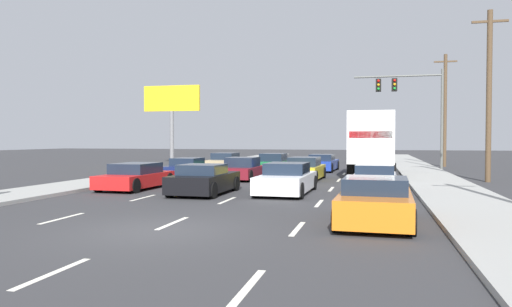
% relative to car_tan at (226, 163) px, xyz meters
% --- Properties ---
extents(ground_plane, '(140.00, 140.00, 0.00)m').
position_rel_car_tan_xyz_m(ground_plane, '(5.07, 2.85, -0.59)').
color(ground_plane, '#333335').
extents(sidewalk_right, '(3.03, 80.00, 0.14)m').
position_rel_car_tan_xyz_m(sidewalk_right, '(13.53, -2.15, -0.52)').
color(sidewalk_right, '#9E9E99').
rests_on(sidewalk_right, ground_plane).
extents(sidewalk_left, '(3.03, 80.00, 0.14)m').
position_rel_car_tan_xyz_m(sidewalk_left, '(-3.39, -2.15, -0.52)').
color(sidewalk_left, '#9E9E99').
rests_on(sidewalk_left, ground_plane).
extents(lane_markings, '(6.94, 57.00, 0.01)m').
position_rel_car_tan_xyz_m(lane_markings, '(5.07, -3.56, -0.59)').
color(lane_markings, silver).
rests_on(lane_markings, ground_plane).
extents(car_tan, '(1.95, 4.51, 1.30)m').
position_rel_car_tan_xyz_m(car_tan, '(0.00, 0.00, 0.00)').
color(car_tan, tan).
rests_on(car_tan, ground_plane).
extents(car_navy, '(1.87, 4.23, 1.18)m').
position_rel_car_tan_xyz_m(car_navy, '(-0.27, -6.70, -0.05)').
color(car_navy, '#141E4C').
rests_on(car_navy, ground_plane).
extents(car_red, '(2.08, 4.36, 1.18)m').
position_rel_car_tan_xyz_m(car_red, '(-0.23, -13.05, -0.04)').
color(car_red, red).
rests_on(car_red, ground_plane).
extents(car_green, '(2.04, 4.11, 1.26)m').
position_rel_car_tan_xyz_m(car_green, '(3.37, 0.90, -0.01)').
color(car_green, '#196B38').
rests_on(car_green, ground_plane).
extents(car_maroon, '(1.96, 4.25, 1.25)m').
position_rel_car_tan_xyz_m(car_maroon, '(3.14, -6.83, -0.03)').
color(car_maroon, maroon).
rests_on(car_maroon, ground_plane).
extents(car_black, '(2.03, 4.12, 1.24)m').
position_rel_car_tan_xyz_m(car_black, '(3.51, -14.25, -0.02)').
color(car_black, black).
rests_on(car_black, ground_plane).
extents(car_blue, '(2.08, 4.68, 1.21)m').
position_rel_car_tan_xyz_m(car_blue, '(6.79, 1.46, -0.04)').
color(car_blue, '#1E389E').
rests_on(car_blue, ground_plane).
extents(car_yellow, '(1.98, 4.36, 1.29)m').
position_rel_car_tan_xyz_m(car_yellow, '(6.63, -6.50, -0.00)').
color(car_yellow, yellow).
rests_on(car_yellow, ground_plane).
extents(car_white, '(2.06, 4.72, 1.28)m').
position_rel_car_tan_xyz_m(car_white, '(6.81, -13.23, -0.01)').
color(car_white, white).
rests_on(car_white, ground_plane).
extents(box_truck, '(2.82, 7.97, 3.79)m').
position_rel_car_tan_xyz_m(box_truck, '(10.27, -3.44, 1.57)').
color(box_truck, white).
rests_on(box_truck, ground_plane).
extents(car_silver, '(1.96, 4.40, 1.20)m').
position_rel_car_tan_xyz_m(car_silver, '(10.39, -12.12, -0.03)').
color(car_silver, '#B7BABF').
rests_on(car_silver, ground_plane).
extents(car_orange, '(2.08, 4.22, 1.25)m').
position_rel_car_tan_xyz_m(car_orange, '(10.39, -19.82, -0.01)').
color(car_orange, orange).
rests_on(car_orange, ground_plane).
extents(traffic_signal_mast, '(6.51, 0.69, 7.49)m').
position_rel_car_tan_xyz_m(traffic_signal_mast, '(12.70, 4.93, 5.01)').
color(traffic_signal_mast, '#595B56').
rests_on(traffic_signal_mast, ground_plane).
extents(utility_pole_mid, '(1.80, 0.28, 9.06)m').
position_rel_car_tan_xyz_m(utility_pole_mid, '(16.23, -5.42, 4.08)').
color(utility_pole_mid, brown).
rests_on(utility_pole_mid, ground_plane).
extents(utility_pole_far, '(1.80, 0.28, 9.25)m').
position_rel_car_tan_xyz_m(utility_pole_far, '(16.03, 9.21, 4.17)').
color(utility_pole_far, brown).
rests_on(utility_pole_far, ground_plane).
extents(roadside_billboard, '(5.34, 0.36, 7.11)m').
position_rel_car_tan_xyz_m(roadside_billboard, '(-7.40, 7.48, 4.65)').
color(roadside_billboard, slate).
rests_on(roadside_billboard, ground_plane).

